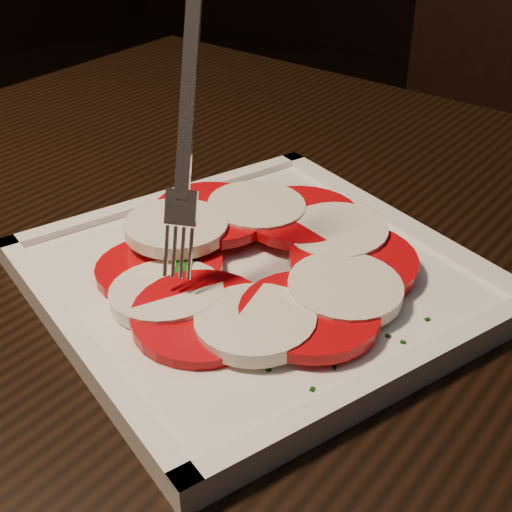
{
  "coord_description": "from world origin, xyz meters",
  "views": [
    {
      "loc": [
        0.42,
        -0.35,
        1.06
      ],
      "look_at": [
        0.19,
        0.02,
        0.78
      ],
      "focal_mm": 50.0,
      "sensor_mm": 36.0,
      "label": 1
    }
  ],
  "objects_px": {
    "table": "(368,374)",
    "fork": "(190,126)",
    "plate": "(256,281)",
    "chair": "(480,139)"
  },
  "relations": [
    {
      "from": "table",
      "to": "chair",
      "type": "xyz_separation_m",
      "value": [
        -0.15,
        0.83,
        -0.12
      ]
    },
    {
      "from": "table",
      "to": "fork",
      "type": "relative_size",
      "value": 6.98
    },
    {
      "from": "fork",
      "to": "plate",
      "type": "bearing_deg",
      "value": 5.74
    },
    {
      "from": "table",
      "to": "chair",
      "type": "relative_size",
      "value": 1.36
    },
    {
      "from": "plate",
      "to": "fork",
      "type": "distance_m",
      "value": 0.13
    },
    {
      "from": "chair",
      "to": "fork",
      "type": "bearing_deg",
      "value": -79.77
    },
    {
      "from": "chair",
      "to": "fork",
      "type": "height_order",
      "value": "fork"
    },
    {
      "from": "chair",
      "to": "plate",
      "type": "bearing_deg",
      "value": -77.2
    },
    {
      "from": "table",
      "to": "fork",
      "type": "distance_m",
      "value": 0.27
    },
    {
      "from": "table",
      "to": "plate",
      "type": "xyz_separation_m",
      "value": [
        -0.07,
        -0.07,
        0.11
      ]
    }
  ]
}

